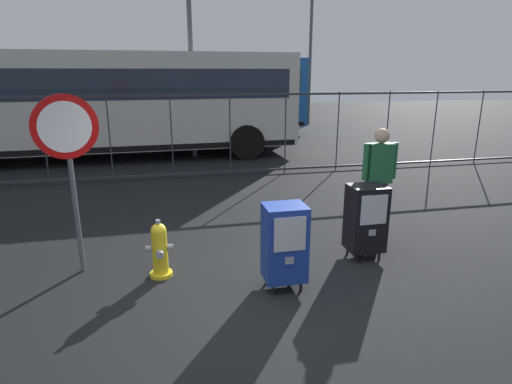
{
  "coord_description": "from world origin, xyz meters",
  "views": [
    {
      "loc": [
        -0.88,
        -4.16,
        2.47
      ],
      "look_at": [
        0.3,
        1.2,
        0.9
      ],
      "focal_mm": 29.58,
      "sensor_mm": 36.0,
      "label": 1
    }
  ],
  "objects_px": {
    "newspaper_box_primary": "(366,218)",
    "pedestrian": "(379,176)",
    "stop_sign": "(68,148)",
    "fire_hydrant": "(160,250)",
    "street_light_near_left": "(311,43)",
    "newspaper_box_secondary": "(285,243)",
    "bus_near": "(113,99)",
    "bus_far": "(172,92)",
    "street_light_near_right": "(189,20)"
  },
  "relations": [
    {
      "from": "fire_hydrant",
      "to": "street_light_near_left",
      "type": "distance_m",
      "value": 16.56
    },
    {
      "from": "newspaper_box_secondary",
      "to": "bus_near",
      "type": "height_order",
      "value": "bus_near"
    },
    {
      "from": "fire_hydrant",
      "to": "bus_far",
      "type": "relative_size",
      "value": 0.07
    },
    {
      "from": "fire_hydrant",
      "to": "street_light_near_left",
      "type": "xyz_separation_m",
      "value": [
        7.03,
        14.6,
        3.38
      ]
    },
    {
      "from": "bus_far",
      "to": "newspaper_box_primary",
      "type": "bearing_deg",
      "value": -80.75
    },
    {
      "from": "newspaper_box_secondary",
      "to": "pedestrian",
      "type": "xyz_separation_m",
      "value": [
        1.86,
        1.31,
        0.38
      ]
    },
    {
      "from": "stop_sign",
      "to": "street_light_near_left",
      "type": "bearing_deg",
      "value": 60.66
    },
    {
      "from": "pedestrian",
      "to": "street_light_near_left",
      "type": "relative_size",
      "value": 0.26
    },
    {
      "from": "stop_sign",
      "to": "fire_hydrant",
      "type": "bearing_deg",
      "value": -19.79
    },
    {
      "from": "fire_hydrant",
      "to": "newspaper_box_primary",
      "type": "relative_size",
      "value": 0.73
    },
    {
      "from": "fire_hydrant",
      "to": "newspaper_box_secondary",
      "type": "height_order",
      "value": "newspaper_box_secondary"
    },
    {
      "from": "bus_near",
      "to": "fire_hydrant",
      "type": "bearing_deg",
      "value": -83.32
    },
    {
      "from": "bus_near",
      "to": "bus_far",
      "type": "xyz_separation_m",
      "value": [
        1.8,
        4.47,
        0.0
      ]
    },
    {
      "from": "newspaper_box_primary",
      "to": "newspaper_box_secondary",
      "type": "height_order",
      "value": "same"
    },
    {
      "from": "bus_near",
      "to": "street_light_near_right",
      "type": "relative_size",
      "value": 1.59
    },
    {
      "from": "pedestrian",
      "to": "stop_sign",
      "type": "bearing_deg",
      "value": -175.3
    },
    {
      "from": "pedestrian",
      "to": "bus_near",
      "type": "height_order",
      "value": "bus_near"
    },
    {
      "from": "street_light_near_left",
      "to": "bus_near",
      "type": "bearing_deg",
      "value": -141.73
    },
    {
      "from": "bus_near",
      "to": "stop_sign",
      "type": "bearing_deg",
      "value": -90.14
    },
    {
      "from": "newspaper_box_primary",
      "to": "stop_sign",
      "type": "relative_size",
      "value": 0.46
    },
    {
      "from": "newspaper_box_secondary",
      "to": "bus_near",
      "type": "xyz_separation_m",
      "value": [
        -2.65,
        8.69,
        1.14
      ]
    },
    {
      "from": "fire_hydrant",
      "to": "newspaper_box_primary",
      "type": "xyz_separation_m",
      "value": [
        2.73,
        -0.02,
        0.22
      ]
    },
    {
      "from": "newspaper_box_primary",
      "to": "pedestrian",
      "type": "xyz_separation_m",
      "value": [
        0.55,
        0.73,
        0.38
      ]
    },
    {
      "from": "fire_hydrant",
      "to": "bus_far",
      "type": "bearing_deg",
      "value": 87.42
    },
    {
      "from": "newspaper_box_secondary",
      "to": "bus_near",
      "type": "bearing_deg",
      "value": 106.98
    },
    {
      "from": "fire_hydrant",
      "to": "street_light_near_left",
      "type": "relative_size",
      "value": 0.12
    },
    {
      "from": "fire_hydrant",
      "to": "newspaper_box_secondary",
      "type": "distance_m",
      "value": 1.56
    },
    {
      "from": "fire_hydrant",
      "to": "street_light_near_right",
      "type": "height_order",
      "value": "street_light_near_right"
    },
    {
      "from": "pedestrian",
      "to": "bus_far",
      "type": "relative_size",
      "value": 0.16
    },
    {
      "from": "fire_hydrant",
      "to": "street_light_near_right",
      "type": "xyz_separation_m",
      "value": [
        1.03,
        7.8,
        3.52
      ]
    },
    {
      "from": "street_light_near_right",
      "to": "pedestrian",
      "type": "bearing_deg",
      "value": -72.43
    },
    {
      "from": "pedestrian",
      "to": "bus_near",
      "type": "xyz_separation_m",
      "value": [
        -4.51,
        7.38,
        0.76
      ]
    },
    {
      "from": "newspaper_box_secondary",
      "to": "street_light_near_right",
      "type": "bearing_deg",
      "value": 92.64
    },
    {
      "from": "newspaper_box_primary",
      "to": "pedestrian",
      "type": "distance_m",
      "value": 0.99
    },
    {
      "from": "pedestrian",
      "to": "street_light_near_right",
      "type": "height_order",
      "value": "street_light_near_right"
    },
    {
      "from": "bus_far",
      "to": "street_light_near_left",
      "type": "xyz_separation_m",
      "value": [
        6.46,
        2.05,
        2.03
      ]
    },
    {
      "from": "fire_hydrant",
      "to": "bus_near",
      "type": "bearing_deg",
      "value": 98.66
    },
    {
      "from": "pedestrian",
      "to": "bus_near",
      "type": "bearing_deg",
      "value": 121.44
    },
    {
      "from": "stop_sign",
      "to": "street_light_near_right",
      "type": "xyz_separation_m",
      "value": [
        2.02,
        7.45,
        2.27
      ]
    },
    {
      "from": "bus_near",
      "to": "newspaper_box_secondary",
      "type": "bearing_deg",
      "value": -75.0
    },
    {
      "from": "newspaper_box_secondary",
      "to": "street_light_near_left",
      "type": "relative_size",
      "value": 0.16
    },
    {
      "from": "street_light_near_left",
      "to": "street_light_near_right",
      "type": "height_order",
      "value": "street_light_near_right"
    },
    {
      "from": "stop_sign",
      "to": "bus_near",
      "type": "relative_size",
      "value": 0.21
    },
    {
      "from": "bus_near",
      "to": "street_light_near_left",
      "type": "relative_size",
      "value": 1.66
    },
    {
      "from": "newspaper_box_primary",
      "to": "bus_far",
      "type": "xyz_separation_m",
      "value": [
        -2.17,
        12.58,
        1.14
      ]
    },
    {
      "from": "bus_near",
      "to": "bus_far",
      "type": "bearing_deg",
      "value": 66.1
    },
    {
      "from": "stop_sign",
      "to": "street_light_near_right",
      "type": "bearing_deg",
      "value": 74.84
    },
    {
      "from": "fire_hydrant",
      "to": "street_light_near_left",
      "type": "bearing_deg",
      "value": 64.3
    },
    {
      "from": "bus_far",
      "to": "newspaper_box_secondary",
      "type": "bearing_deg",
      "value": -86.8
    },
    {
      "from": "newspaper_box_primary",
      "to": "pedestrian",
      "type": "height_order",
      "value": "pedestrian"
    }
  ]
}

